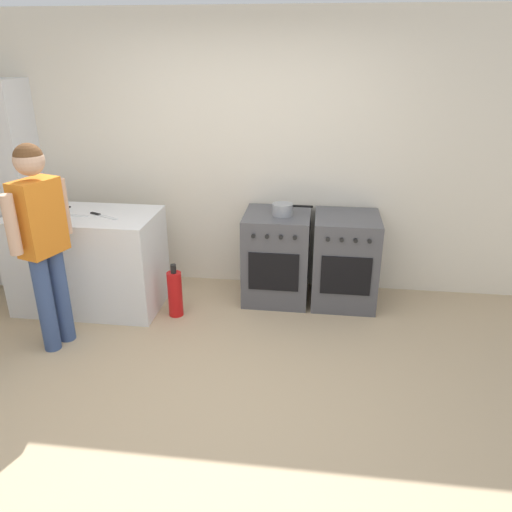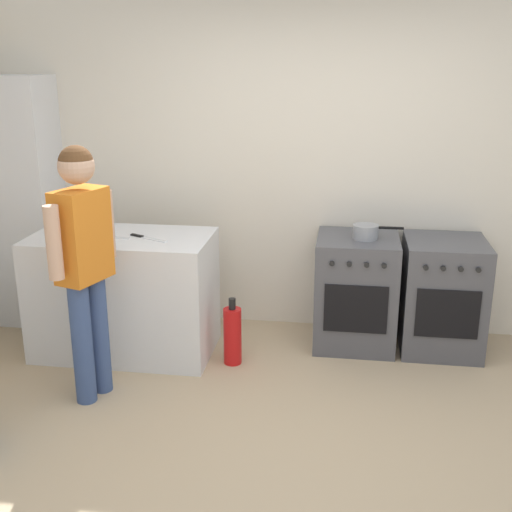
# 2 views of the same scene
# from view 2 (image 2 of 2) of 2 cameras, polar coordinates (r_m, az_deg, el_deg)

# --- Properties ---
(ground_plane) EXTENTS (8.00, 8.00, 0.00)m
(ground_plane) POSITION_cam_2_polar(r_m,az_deg,el_deg) (3.75, 3.00, -17.50)
(ground_plane) COLOR tan
(back_wall) EXTENTS (6.00, 0.10, 2.60)m
(back_wall) POSITION_cam_2_polar(r_m,az_deg,el_deg) (5.09, 5.33, 7.81)
(back_wall) COLOR silver
(back_wall) RESTS_ON ground
(counter_unit) EXTENTS (1.30, 0.70, 0.90)m
(counter_unit) POSITION_cam_2_polar(r_m,az_deg,el_deg) (4.86, -11.61, -3.34)
(counter_unit) COLOR silver
(counter_unit) RESTS_ON ground
(oven_left) EXTENTS (0.60, 0.62, 0.85)m
(oven_left) POSITION_cam_2_polar(r_m,az_deg,el_deg) (4.95, 8.86, -3.10)
(oven_left) COLOR #4C4C51
(oven_left) RESTS_ON ground
(oven_right) EXTENTS (0.59, 0.62, 0.85)m
(oven_right) POSITION_cam_2_polar(r_m,az_deg,el_deg) (5.00, 16.22, -3.38)
(oven_right) COLOR #4C4C51
(oven_right) RESTS_ON ground
(pot) EXTENTS (0.37, 0.19, 0.11)m
(pot) POSITION_cam_2_polar(r_m,az_deg,el_deg) (4.78, 9.75, 2.13)
(pot) COLOR gray
(pot) RESTS_ON oven_left
(knife_utility) EXTENTS (0.25, 0.08, 0.01)m
(knife_utility) POSITION_cam_2_polar(r_m,az_deg,el_deg) (4.99, -14.53, 2.49)
(knife_utility) COLOR silver
(knife_utility) RESTS_ON counter_unit
(knife_chef) EXTENTS (0.31, 0.05, 0.01)m
(knife_chef) POSITION_cam_2_polar(r_m,az_deg,el_deg) (4.70, -13.10, 1.67)
(knife_chef) COLOR silver
(knife_chef) RESTS_ON counter_unit
(knife_carving) EXTENTS (0.31, 0.17, 0.01)m
(knife_carving) POSITION_cam_2_polar(r_m,az_deg,el_deg) (4.62, -9.67, 1.61)
(knife_carving) COLOR silver
(knife_carving) RESTS_ON counter_unit
(person) EXTENTS (0.30, 0.55, 1.64)m
(person) POSITION_cam_2_polar(r_m,az_deg,el_deg) (4.08, -15.09, 0.28)
(person) COLOR #384C7A
(person) RESTS_ON ground
(fire_extinguisher) EXTENTS (0.13, 0.13, 0.50)m
(fire_extinguisher) POSITION_cam_2_polar(r_m,az_deg,el_deg) (4.65, -2.10, -7.05)
(fire_extinguisher) COLOR red
(fire_extinguisher) RESTS_ON ground
(larder_cabinet) EXTENTS (0.48, 0.44, 2.00)m
(larder_cabinet) POSITION_cam_2_polar(r_m,az_deg,el_deg) (5.51, -19.66, 4.42)
(larder_cabinet) COLOR silver
(larder_cabinet) RESTS_ON ground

